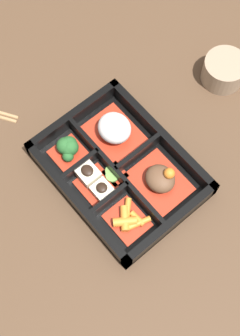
% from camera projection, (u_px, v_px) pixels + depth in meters
% --- Properties ---
extents(ground_plane, '(3.00, 3.00, 0.00)m').
position_uv_depth(ground_plane, '(120.00, 173.00, 0.86)').
color(ground_plane, '#4C3523').
extents(bento_base, '(0.28, 0.21, 0.01)m').
position_uv_depth(bento_base, '(120.00, 172.00, 0.86)').
color(bento_base, black).
rests_on(bento_base, ground_plane).
extents(bento_rim, '(0.28, 0.21, 0.04)m').
position_uv_depth(bento_rim, '(118.00, 170.00, 0.84)').
color(bento_rim, black).
rests_on(bento_rim, ground_plane).
extents(bowl_rice, '(0.11, 0.08, 0.05)m').
position_uv_depth(bowl_rice, '(114.00, 129.00, 0.86)').
color(bowl_rice, '#B22D19').
rests_on(bowl_rice, bento_base).
extents(bowl_stew, '(0.11, 0.08, 0.05)m').
position_uv_depth(bowl_stew, '(160.00, 179.00, 0.83)').
color(bowl_stew, '#B22D19').
rests_on(bowl_stew, bento_base).
extents(bowl_greens, '(0.06, 0.06, 0.04)m').
position_uv_depth(bowl_greens, '(68.00, 148.00, 0.85)').
color(bowl_greens, '#B22D19').
rests_on(bowl_greens, bento_base).
extents(bowl_tofu, '(0.08, 0.06, 0.04)m').
position_uv_depth(bowl_tofu, '(94.00, 181.00, 0.83)').
color(bowl_tofu, '#B22D19').
rests_on(bowl_tofu, bento_base).
extents(bowl_carrots, '(0.07, 0.06, 0.02)m').
position_uv_depth(bowl_carrots, '(128.00, 220.00, 0.81)').
color(bowl_carrots, '#B22D19').
rests_on(bowl_carrots, bento_base).
extents(bowl_pickles, '(0.04, 0.04, 0.01)m').
position_uv_depth(bowl_pickles, '(113.00, 173.00, 0.84)').
color(bowl_pickles, '#B22D19').
rests_on(bowl_pickles, bento_base).
extents(tea_cup, '(0.08, 0.08, 0.05)m').
position_uv_depth(tea_cup, '(224.00, 70.00, 0.91)').
color(tea_cup, gray).
rests_on(tea_cup, ground_plane).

